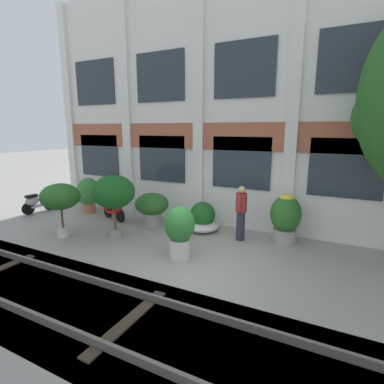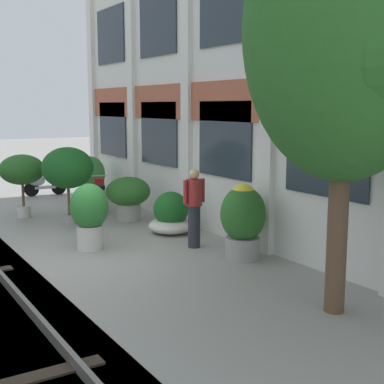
% 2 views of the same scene
% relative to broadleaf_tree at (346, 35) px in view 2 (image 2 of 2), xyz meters
% --- Properties ---
extents(ground_plane, '(80.00, 80.00, 0.00)m').
position_rel_broadleaf_tree_xyz_m(ground_plane, '(-4.53, -1.94, -3.95)').
color(ground_plane, gray).
extents(apartment_facade, '(15.74, 0.64, 8.28)m').
position_rel_broadleaf_tree_xyz_m(apartment_facade, '(-4.53, 1.47, 0.17)').
color(apartment_facade, silver).
rests_on(apartment_facade, ground).
extents(broadleaf_tree, '(2.97, 2.83, 6.14)m').
position_rel_broadleaf_tree_xyz_m(broadleaf_tree, '(0.00, 0.00, 0.00)').
color(broadleaf_tree, brown).
rests_on(broadleaf_tree, ground).
extents(potted_plant_wide_bowl, '(1.08, 1.08, 0.99)m').
position_rel_broadleaf_tree_xyz_m(potted_plant_wide_bowl, '(-5.53, 0.40, -3.53)').
color(potted_plant_wide_bowl, beige).
rests_on(potted_plant_wide_bowl, ground).
extents(potted_plant_glazed_jar, '(1.17, 1.17, 1.15)m').
position_rel_broadleaf_tree_xyz_m(potted_plant_glazed_jar, '(-7.38, 0.17, -3.26)').
color(potted_plant_glazed_jar, gray).
rests_on(potted_plant_glazed_jar, ground).
extents(potted_plant_ribbed_drum, '(0.80, 0.80, 1.40)m').
position_rel_broadleaf_tree_xyz_m(potted_plant_ribbed_drum, '(-5.19, -1.75, -3.16)').
color(potted_plant_ribbed_drum, beige).
rests_on(potted_plant_ribbed_drum, ground).
extents(potted_plant_stone_basin, '(0.89, 0.89, 1.50)m').
position_rel_broadleaf_tree_xyz_m(potted_plant_stone_basin, '(-2.90, 0.52, -3.12)').
color(potted_plant_stone_basin, gray).
rests_on(potted_plant_stone_basin, ground).
extents(potted_plant_fluted_column, '(0.93, 0.93, 1.43)m').
position_rel_broadleaf_tree_xyz_m(potted_plant_fluted_column, '(-10.60, 0.39, -3.14)').
color(potted_plant_fluted_column, '#B76647').
rests_on(potted_plant_fluted_column, ground).
extents(potted_plant_terracotta_small, '(1.19, 1.19, 1.71)m').
position_rel_broadleaf_tree_xyz_m(potted_plant_terracotta_small, '(-9.22, -2.08, -2.68)').
color(potted_plant_terracotta_small, beige).
rests_on(potted_plant_terracotta_small, ground).
extents(potted_plant_low_pan, '(1.30, 1.30, 1.97)m').
position_rel_broadleaf_tree_xyz_m(potted_plant_low_pan, '(-7.75, -1.31, -2.53)').
color(potted_plant_low_pan, gray).
rests_on(potted_plant_low_pan, ground).
extents(scooter_near_curb, '(0.50, 1.38, 0.98)m').
position_rel_broadleaf_tree_xyz_m(scooter_near_curb, '(-12.48, -0.57, -3.51)').
color(scooter_near_curb, black).
rests_on(scooter_near_curb, ground).
extents(scooter_second_parked, '(1.34, 0.67, 0.98)m').
position_rel_broadleaf_tree_xyz_m(scooter_second_parked, '(-8.98, 0.05, -3.51)').
color(scooter_second_parked, black).
rests_on(scooter_second_parked, ground).
extents(resident_by_doorway, '(0.34, 0.53, 1.69)m').
position_rel_broadleaf_tree_xyz_m(resident_by_doorway, '(-4.15, 0.18, -3.04)').
color(resident_by_doorway, '#282833').
rests_on(resident_by_doorway, ground).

